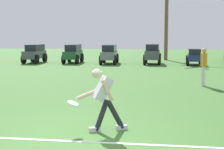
# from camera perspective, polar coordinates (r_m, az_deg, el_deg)

# --- Properties ---
(ground_plane) EXTENTS (80.00, 80.00, 0.00)m
(ground_plane) POSITION_cam_1_polar(r_m,az_deg,el_deg) (7.22, -4.87, -10.53)
(ground_plane) COLOR #417430
(field_line_paint) EXTENTS (23.85, 0.40, 0.01)m
(field_line_paint) POSITION_cam_1_polar(r_m,az_deg,el_deg) (7.01, -5.26, -11.03)
(field_line_paint) COLOR white
(field_line_paint) RESTS_ON ground_plane
(frisbee_thrower) EXTENTS (1.14, 0.53, 1.39)m
(frisbee_thrower) POSITION_cam_1_polar(r_m,az_deg,el_deg) (7.52, -1.46, -3.60)
(frisbee_thrower) COLOR #23232D
(frisbee_thrower) RESTS_ON ground_plane
(frisbee_in_flight) EXTENTS (0.30, 0.30, 0.11)m
(frisbee_in_flight) POSITION_cam_1_polar(r_m,az_deg,el_deg) (7.61, -6.52, -4.78)
(frisbee_in_flight) COLOR white
(teammate_near_sideline) EXTENTS (0.31, 0.48, 1.56)m
(teammate_near_sideline) POSITION_cam_1_polar(r_m,az_deg,el_deg) (14.49, 15.00, 1.83)
(teammate_near_sideline) COLOR silver
(teammate_near_sideline) RESTS_ON ground_plane
(parked_car_slot_a) EXTENTS (1.21, 2.43, 1.34)m
(parked_car_slot_a) POSITION_cam_1_polar(r_m,az_deg,el_deg) (25.78, -12.74, 3.51)
(parked_car_slot_a) COLOR #474C51
(parked_car_slot_a) RESTS_ON ground_plane
(parked_car_slot_b) EXTENTS (1.16, 2.41, 1.34)m
(parked_car_slot_b) POSITION_cam_1_polar(r_m,az_deg,el_deg) (25.19, -6.49, 3.56)
(parked_car_slot_b) COLOR #235133
(parked_car_slot_b) RESTS_ON ground_plane
(parked_car_slot_c) EXTENTS (1.18, 2.42, 1.34)m
(parked_car_slot_c) POSITION_cam_1_polar(r_m,az_deg,el_deg) (24.42, -0.46, 3.50)
(parked_car_slot_c) COLOR slate
(parked_car_slot_c) RESTS_ON ground_plane
(parked_car_slot_d) EXTENTS (1.23, 2.38, 1.40)m
(parked_car_slot_d) POSITION_cam_1_polar(r_m,az_deg,el_deg) (24.28, 6.74, 3.49)
(parked_car_slot_d) COLOR #474C51
(parked_car_slot_d) RESTS_ON ground_plane
(parked_car_slot_e) EXTENTS (1.20, 2.25, 1.10)m
(parked_car_slot_e) POSITION_cam_1_polar(r_m,az_deg,el_deg) (24.17, 13.52, 2.91)
(parked_car_slot_e) COLOR navy
(parked_car_slot_e) RESTS_ON ground_plane
(palm_tree_far_left) EXTENTS (3.14, 3.46, 5.78)m
(palm_tree_far_left) POSITION_cam_1_polar(r_m,az_deg,el_deg) (28.15, 9.10, 9.58)
(palm_tree_far_left) COLOR brown
(palm_tree_far_left) RESTS_ON ground_plane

